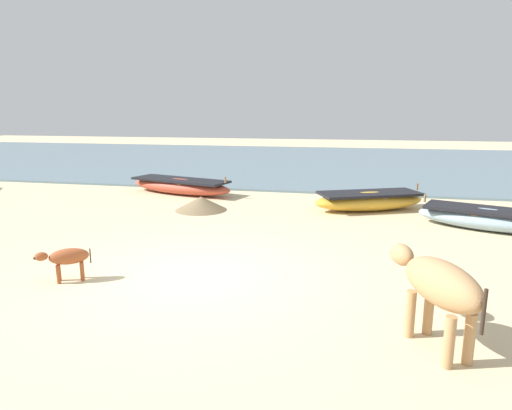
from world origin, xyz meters
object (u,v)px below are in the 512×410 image
(fishing_boat_1, at_px, (180,186))
(fishing_boat_3, at_px, (369,200))
(cow_adult_tan, at_px, (438,285))
(fishing_boat_2, at_px, (487,218))
(calf_near_rust, at_px, (67,258))

(fishing_boat_1, distance_m, fishing_boat_3, 6.37)
(cow_adult_tan, bearing_deg, fishing_boat_1, 9.91)
(fishing_boat_2, xyz_separation_m, fishing_boat_3, (-2.67, 1.55, 0.01))
(cow_adult_tan, xyz_separation_m, calf_near_rust, (-5.53, 0.89, -0.38))
(fishing_boat_2, bearing_deg, fishing_boat_1, 3.60)
(fishing_boat_2, height_order, fishing_boat_3, fishing_boat_3)
(fishing_boat_2, relative_size, calf_near_rust, 4.18)
(fishing_boat_3, relative_size, cow_adult_tan, 2.15)
(cow_adult_tan, distance_m, calf_near_rust, 5.61)
(fishing_boat_3, bearing_deg, cow_adult_tan, -110.59)
(cow_adult_tan, bearing_deg, fishing_boat_2, -47.94)
(fishing_boat_1, bearing_deg, fishing_boat_2, -1.28)
(fishing_boat_3, distance_m, cow_adult_tan, 7.50)
(fishing_boat_1, distance_m, cow_adult_tan, 11.04)
(calf_near_rust, bearing_deg, fishing_boat_3, -160.34)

